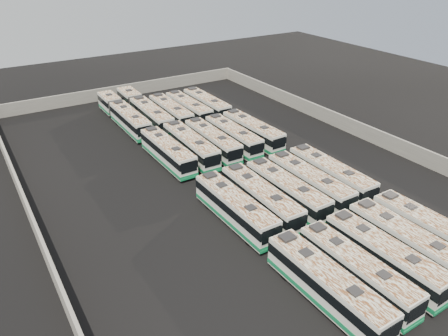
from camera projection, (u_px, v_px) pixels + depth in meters
ground at (232, 177)px, 52.41m from camera, size 140.00×140.00×0.00m
perimeter_wall at (232, 169)px, 51.90m from camera, size 45.20×73.20×2.20m
bus_front_far_left at (327, 285)px, 33.53m from camera, size 2.59×11.77×3.31m
bus_front_left at (357, 271)px, 35.13m from camera, size 2.48×11.26×3.16m
bus_front_center at (384, 256)px, 36.68m from camera, size 2.70×11.51×3.23m
bus_front_right at (408, 244)px, 38.15m from camera, size 2.59×11.78×3.31m
bus_front_far_right at (432, 233)px, 39.59m from camera, size 2.75×11.79×3.31m
bus_midfront_far_left at (235, 208)px, 43.26m from camera, size 2.58×11.70×3.29m
bus_midfront_left at (261, 198)px, 44.87m from camera, size 2.70×11.74×3.29m
bus_midfront_center at (287, 191)px, 46.33m from camera, size 2.54×11.53×3.24m
bus_midfront_right at (309, 183)px, 47.78m from camera, size 2.53×11.71×3.30m
bus_midfront_far_right at (330, 175)px, 49.39m from camera, size 2.63×11.81×3.32m
bus_midback_far_left at (168, 152)px, 54.96m from camera, size 2.50×11.44×3.22m
bus_midback_left at (191, 146)px, 56.46m from camera, size 2.74×11.80×3.31m
bus_midback_center at (212, 141)px, 57.93m from camera, size 2.55×11.40×3.20m
bus_midback_right at (233, 136)px, 59.41m from camera, size 2.48×11.26×3.16m
bus_midback_far_right at (253, 131)px, 60.92m from camera, size 2.72×11.58×3.25m
bus_back_far_left at (123, 114)px, 66.95m from camera, size 2.55×17.65×3.20m
bus_back_left at (144, 110)px, 68.49m from camera, size 2.90×18.30×3.31m
bus_back_center at (171, 112)px, 67.64m from camera, size 2.68×11.57×3.25m
bus_back_right at (189, 109)px, 69.14m from camera, size 2.50×11.44×3.22m
bus_back_far_right at (207, 105)px, 70.72m from camera, size 2.44×11.51×3.24m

